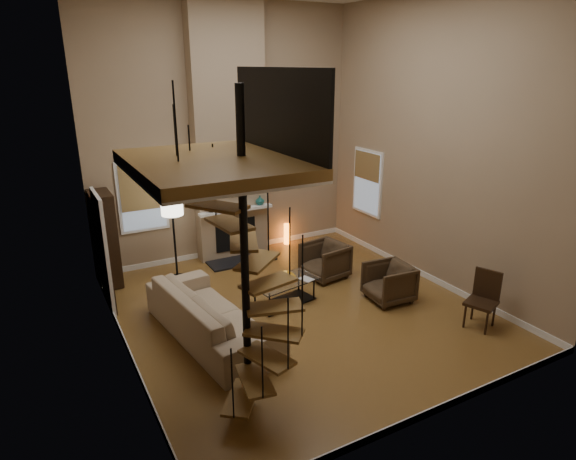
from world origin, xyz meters
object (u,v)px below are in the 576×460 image
floor_lamp (172,213)px  side_chair (484,297)px  armchair_far (392,282)px  hutch (105,239)px  sofa (210,314)px  armchair_near (328,260)px  accent_lamp (287,234)px  coffee_table (285,289)px

floor_lamp → side_chair: (3.97, -4.32, -0.89)m
armchair_far → side_chair: size_ratio=0.80×
floor_lamp → hutch: bearing=160.4°
sofa → side_chair: bearing=-121.6°
armchair_near → floor_lamp: bearing=-124.6°
hutch → armchair_far: (4.52, -3.30, -0.60)m
hutch → armchair_far: 5.62m
accent_lamp → side_chair: side_chair is taller
floor_lamp → side_chair: 5.93m
coffee_table → floor_lamp: 2.73m
hutch → armchair_near: (4.05, -1.82, -0.60)m
hutch → armchair_far: hutch is taller
accent_lamp → side_chair: bearing=-78.7°
sofa → floor_lamp: floor_lamp is taller
floor_lamp → coffee_table: bearing=-55.1°
sofa → armchair_near: size_ratio=3.41×
armchair_near → coffee_table: 1.53m
sofa → floor_lamp: bearing=-11.4°
armchair_near → accent_lamp: 2.10m
coffee_table → accent_lamp: size_ratio=2.55×
floor_lamp → side_chair: size_ratio=1.78×
sofa → side_chair: 4.54m
hutch → armchair_near: bearing=-24.2°
armchair_far → accent_lamp: size_ratio=1.53×
hutch → sofa: 3.15m
coffee_table → side_chair: size_ratio=1.34×
hutch → accent_lamp: (4.22, 0.27, -0.70)m
sofa → floor_lamp: size_ratio=1.61×
sofa → armchair_far: size_ratio=3.57×
armchair_near → side_chair: side_chair is taller
hutch → floor_lamp: 1.41m
coffee_table → armchair_far: bearing=-23.7°
coffee_table → side_chair: 3.43m
sofa → coffee_table: size_ratio=2.14×
side_chair → floor_lamp: bearing=132.6°
accent_lamp → floor_lamp: bearing=-166.4°
sofa → armchair_near: sofa is taller
accent_lamp → side_chair: 5.14m
accent_lamp → hutch: bearing=-176.3°
armchair_far → side_chair: (0.71, -1.47, 0.17)m
coffee_table → floor_lamp: bearing=124.9°
sofa → accent_lamp: sofa is taller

